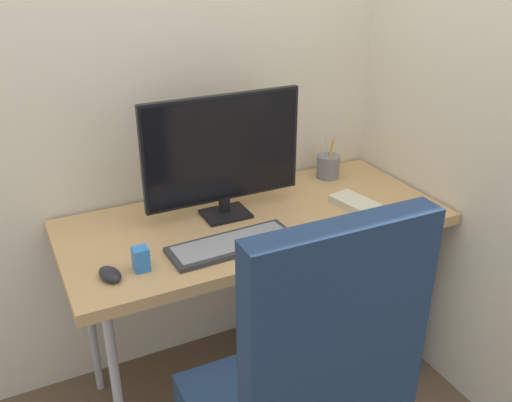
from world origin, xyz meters
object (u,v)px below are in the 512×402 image
object	(u,v)px
monitor	(223,152)
mouse	(110,274)
pen_holder	(328,166)
notebook	(355,203)
keyboard	(232,244)
filing_cabinet	(344,298)
desk_clamp_accessory	(141,259)

from	to	relation	value
monitor	mouse	xyz separation A→B (m)	(-0.48, -0.24, -0.23)
monitor	mouse	world-z (taller)	monitor
mouse	pen_holder	distance (m)	1.09
monitor	notebook	world-z (taller)	monitor
keyboard	mouse	bearing A→B (deg)	-178.33
pen_holder	filing_cabinet	bearing A→B (deg)	-101.20
filing_cabinet	pen_holder	bearing A→B (deg)	78.80
filing_cabinet	desk_clamp_accessory	xyz separation A→B (m)	(-0.88, -0.12, 0.49)
monitor	filing_cabinet	bearing A→B (deg)	-13.48
filing_cabinet	mouse	distance (m)	1.09
keyboard	notebook	bearing A→B (deg)	7.61
keyboard	notebook	distance (m)	0.55
pen_holder	mouse	bearing A→B (deg)	-159.76
filing_cabinet	mouse	size ratio (longest dim) A/B	6.22
desk_clamp_accessory	mouse	bearing A→B (deg)	-176.36
desk_clamp_accessory	pen_holder	bearing A→B (deg)	21.88
pen_holder	desk_clamp_accessory	world-z (taller)	pen_holder
desk_clamp_accessory	keyboard	bearing A→B (deg)	1.04
monitor	desk_clamp_accessory	bearing A→B (deg)	-148.24
keyboard	mouse	distance (m)	0.41
filing_cabinet	notebook	bearing A→B (deg)	-111.13
monitor	pen_holder	distance (m)	0.59
pen_holder	notebook	distance (m)	0.30
monitor	notebook	distance (m)	0.55
pen_holder	desk_clamp_accessory	distance (m)	1.00
monitor	pen_holder	xyz separation A→B (m)	(0.54, 0.13, -0.20)
filing_cabinet	desk_clamp_accessory	distance (m)	1.01
keyboard	desk_clamp_accessory	distance (m)	0.31
monitor	keyboard	xyz separation A→B (m)	(-0.07, -0.23, -0.24)
mouse	desk_clamp_accessory	distance (m)	0.10
monitor	desk_clamp_accessory	world-z (taller)	monitor
notebook	desk_clamp_accessory	size ratio (longest dim) A/B	2.43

